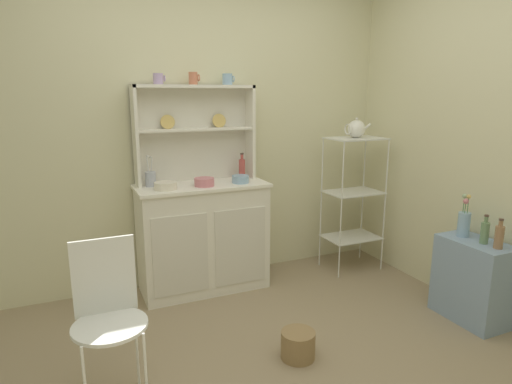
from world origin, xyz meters
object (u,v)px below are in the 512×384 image
flower_vase (464,222)px  porcelain_teapot (356,129)px  side_shelf_blue (473,281)px  wire_chair (108,308)px  cup_lilac_0 (158,79)px  oil_bottle (485,232)px  hutch_cabinet (203,236)px  hutch_shelf_unit (194,126)px  vinegar_bottle (499,236)px  floor_basket (298,345)px  jam_bottle (242,168)px  utensil_jar (151,179)px  bowl_mixing_large (166,186)px  bakers_rack (353,189)px

flower_vase → porcelain_teapot: bearing=101.8°
side_shelf_blue → wire_chair: (-2.37, 0.13, 0.23)m
cup_lilac_0 → oil_bottle: (1.81, -1.40, -1.00)m
hutch_cabinet → hutch_shelf_unit: bearing=90.0°
porcelain_teapot → wire_chair: bearing=-155.6°
side_shelf_blue → vinegar_bottle: 0.40m
hutch_cabinet → flower_vase: size_ratio=3.36×
wire_chair → cup_lilac_0: bearing=97.2°
floor_basket → flower_vase: (1.32, 0.04, 0.59)m
flower_vase → oil_bottle: bearing=-89.8°
jam_bottle → flower_vase: jam_bottle is taller
jam_bottle → vinegar_bottle: bearing=-51.5°
flower_vase → side_shelf_blue: bearing=-89.7°
floor_basket → utensil_jar: 1.60m
wire_chair → cup_lilac_0: (0.55, 1.22, 1.13)m
cup_lilac_0 → utensil_jar: cup_lilac_0 is taller
oil_bottle → vinegar_bottle: bearing=-90.0°
floor_basket → bowl_mixing_large: (-0.51, 1.08, 0.80)m
hutch_cabinet → jam_bottle: 0.63m
cup_lilac_0 → vinegar_bottle: 2.56m
bowl_mixing_large → utensil_jar: (-0.08, 0.15, 0.03)m
hutch_cabinet → oil_bottle: 2.02m
floor_basket → vinegar_bottle: bearing=-9.9°
vinegar_bottle → bowl_mixing_large: bearing=144.4°
bakers_rack → hutch_shelf_unit: bearing=167.9°
wire_chair → porcelain_teapot: size_ratio=3.54×
hutch_cabinet → cup_lilac_0: cup_lilac_0 is taller
wire_chair → bowl_mixing_large: bearing=94.3°
porcelain_teapot → floor_basket: bearing=-137.2°
hutch_cabinet → utensil_jar: 0.61m
hutch_cabinet → hutch_shelf_unit: (0.00, 0.16, 0.85)m
bowl_mixing_large → hutch_shelf_unit: bearing=38.9°
vinegar_bottle → jam_bottle: bearing=128.5°
hutch_cabinet → floor_basket: 1.23m
cup_lilac_0 → side_shelf_blue: bearing=-36.8°
wire_chair → vinegar_bottle: bearing=24.6°
cup_lilac_0 → bowl_mixing_large: bearing=-97.3°
hutch_shelf_unit → oil_bottle: (1.54, -1.45, -0.64)m
side_shelf_blue → flower_vase: (-0.00, 0.12, 0.39)m
bakers_rack → utensil_jar: bakers_rack is taller
floor_basket → wire_chair: bearing=176.9°
bakers_rack → wire_chair: 2.38m
oil_bottle → flower_vase: bearing=90.2°
floor_basket → porcelain_teapot: (1.12, 1.03, 1.17)m
bowl_mixing_large → flower_vase: bearing=-29.5°
flower_vase → utensil_jar: bearing=148.1°
utensil_jar → wire_chair: bearing=-110.9°
wire_chair → vinegar_bottle: (2.37, -0.29, 0.13)m
jam_bottle → oil_bottle: size_ratio=1.07×
cup_lilac_0 → porcelain_teapot: (1.60, -0.25, -0.40)m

